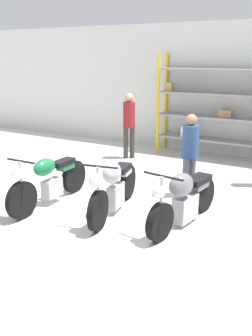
{
  "coord_description": "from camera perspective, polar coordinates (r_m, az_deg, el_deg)",
  "views": [
    {
      "loc": [
        3.29,
        -5.4,
        2.71
      ],
      "look_at": [
        0.0,
        0.4,
        0.7
      ],
      "focal_mm": 40.0,
      "sensor_mm": 36.0,
      "label": 1
    }
  ],
  "objects": [
    {
      "name": "motorcycle_green",
      "position": [
        7.12,
        -11.65,
        -1.81
      ],
      "size": [
        0.59,
        2.17,
        1.04
      ],
      "rotation": [
        0.0,
        0.0,
        -1.56
      ],
      "color": "black",
      "rests_on": "ground_plane"
    },
    {
      "name": "motorcycle_silver",
      "position": [
        6.57,
        -1.88,
        -2.81
      ],
      "size": [
        0.7,
        2.15,
        1.08
      ],
      "rotation": [
        0.0,
        0.0,
        -1.39
      ],
      "color": "black",
      "rests_on": "ground_plane"
    },
    {
      "name": "back_wall",
      "position": [
        10.93,
        12.21,
        11.63
      ],
      "size": [
        30.0,
        0.08,
        3.6
      ],
      "color": "silver",
      "rests_on": "ground_plane"
    },
    {
      "name": "person_browsing",
      "position": [
        7.38,
        9.74,
        2.89
      ],
      "size": [
        0.42,
        0.42,
        1.65
      ],
      "rotation": [
        0.0,
        0.0,
        2.71
      ],
      "color": "#595960",
      "rests_on": "ground_plane"
    },
    {
      "name": "motorcycle_grey",
      "position": [
        6.22,
        8.86,
        -4.56
      ],
      "size": [
        0.68,
        2.05,
        1.04
      ],
      "rotation": [
        0.0,
        0.0,
        -1.72
      ],
      "color": "black",
      "rests_on": "ground_plane"
    },
    {
      "name": "person_near_rack",
      "position": [
        10.1,
        0.47,
        7.28
      ],
      "size": [
        0.45,
        0.45,
        1.76
      ],
      "rotation": [
        0.0,
        0.0,
        2.28
      ],
      "color": "#38332D",
      "rests_on": "ground_plane"
    },
    {
      "name": "shelving_rack",
      "position": [
        10.45,
        14.87,
        8.83
      ],
      "size": [
        3.89,
        0.63,
        2.77
      ],
      "color": "yellow",
      "rests_on": "ground_plane"
    },
    {
      "name": "ground_plane",
      "position": [
        6.88,
        -1.66,
        -6.43
      ],
      "size": [
        30.0,
        30.0,
        0.0
      ],
      "primitive_type": "plane",
      "color": "silver"
    }
  ]
}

